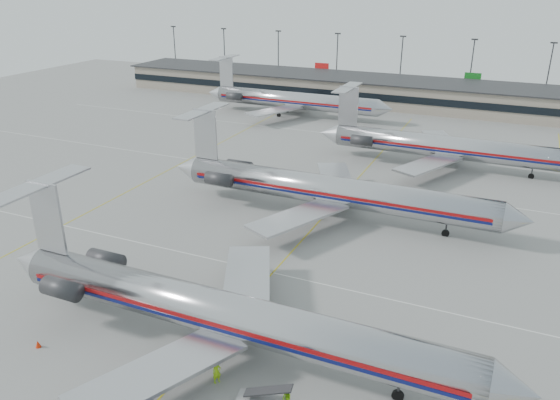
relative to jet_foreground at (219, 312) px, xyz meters
The scene contains 12 objects.
ground 5.25m from the jet_foreground, 108.81° to the left, with size 260.00×260.00×0.00m, color gray.
apron_markings 14.08m from the jet_foreground, 95.08° to the left, with size 160.00×0.15×0.02m, color silver.
terminal 101.52m from the jet_foreground, 90.68° to the left, with size 162.00×17.00×6.25m.
light_mast_row 115.64m from the jet_foreground, 90.60° to the left, with size 163.60×0.40×15.28m.
jet_foreground is the anchor object (origin of this frame).
jet_second_row 30.54m from the jet_foreground, 92.01° to the left, with size 49.12×28.92×12.86m.
jet_third_row 58.29m from the jet_foreground, 80.17° to the left, with size 45.25×27.83×12.37m.
jet_back_row 85.25m from the jet_foreground, 108.72° to the left, with size 45.43×27.94×12.42m.
belt_loader 8.52m from the jet_foreground, 37.09° to the right, with size 4.38×1.94×2.25m.
ramp_worker_near 5.18m from the jet_foreground, 63.70° to the right, with size 0.72×0.47×1.96m, color #A4EA16.
ramp_worker_far 9.50m from the jet_foreground, 26.95° to the right, with size 0.74×0.58×1.53m, color #83D714.
cone_left 16.30m from the jet_foreground, 156.18° to the right, with size 0.49×0.49×0.66m, color red.
Camera 1 is at (21.83, -37.14, 30.14)m, focal length 35.00 mm.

